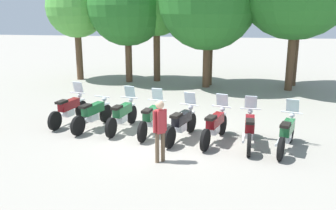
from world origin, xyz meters
The scene contains 14 objects.
ground_plane centered at (0.00, 0.00, 0.00)m, with size 80.00×80.00×0.00m, color gray.
motorcycle_0 centered at (-3.54, 0.89, 0.52)m, with size 0.75×2.16×1.37m.
motorcycle_1 centered at (-2.53, 0.47, 0.50)m, with size 0.83×2.13×0.99m.
motorcycle_2 centered at (-1.52, 0.48, 0.52)m, with size 0.72×2.17×1.37m.
motorcycle_3 centered at (-0.50, 0.26, 0.52)m, with size 0.68×2.18×1.37m.
motorcycle_4 centered at (0.52, -0.13, 0.52)m, with size 0.87×2.11×1.37m.
motorcycle_5 centered at (1.53, -0.21, 0.52)m, with size 0.86×2.12×1.37m.
motorcycle_6 centered at (2.54, -0.37, 0.52)m, with size 0.62×2.19×1.37m.
motorcycle_7 centered at (3.56, -0.58, 0.52)m, with size 0.88×2.11×1.37m.
person_0 centered at (0.17, -1.94, 0.97)m, with size 0.36×0.32×1.66m.
tree_0 centered at (-6.27, 8.73, 3.90)m, with size 3.23×3.23×5.54m.
tree_1 centered at (-3.38, 8.50, 4.02)m, with size 4.20×4.20×6.13m.
tree_2 centered at (-1.91, 8.92, 4.01)m, with size 3.20×3.20×5.64m.
tree_3 centered at (0.84, 7.71, 4.26)m, with size 4.82×4.82×6.68m.
Camera 1 is at (1.75, -10.85, 3.95)m, focal length 39.61 mm.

